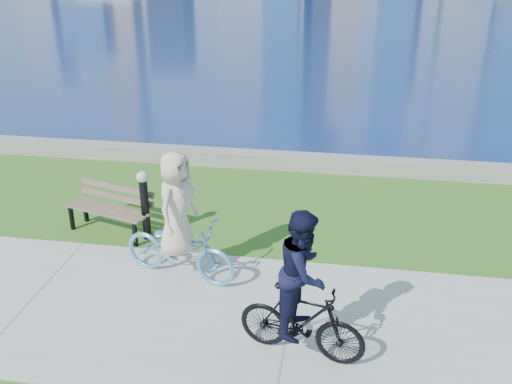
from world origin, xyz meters
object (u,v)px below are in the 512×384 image
cyclist_woman (178,233)px  bollard_lamp (144,201)px  park_bench (111,205)px  cyclist_man (302,298)px

cyclist_woman → bollard_lamp: bearing=54.2°
bollard_lamp → cyclist_woman: bearing=-50.4°
park_bench → cyclist_man: bearing=-20.7°
park_bench → bollard_lamp: size_ratio=1.34×
cyclist_woman → cyclist_man: cyclist_woman is taller
park_bench → cyclist_woman: (1.74, -1.37, 0.29)m
park_bench → cyclist_woman: 2.24m
bollard_lamp → cyclist_man: bearing=-42.1°
park_bench → cyclist_man: size_ratio=0.85×
park_bench → cyclist_woman: cyclist_woman is taller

